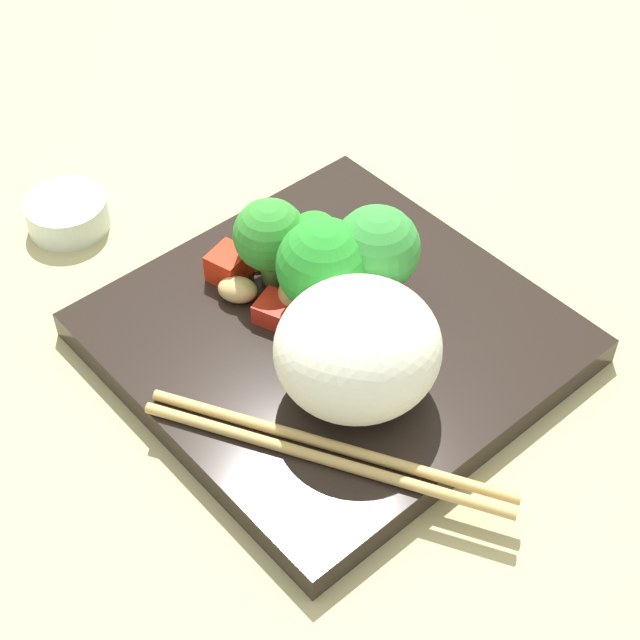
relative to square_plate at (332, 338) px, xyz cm
name	(u,v)px	position (x,y,z in cm)	size (l,w,h in cm)	color
ground_plane	(332,359)	(0.00, 0.00, -1.94)	(110.00, 110.00, 2.00)	tan
square_plate	(332,338)	(0.00, 0.00, 0.00)	(24.34, 24.34, 1.87)	black
rice_mound	(358,349)	(4.73, -2.46, 4.67)	(8.90, 9.28, 7.47)	white
broccoli_floret_0	(323,320)	(1.06, -1.68, 3.54)	(3.76, 3.76, 4.70)	#70AA53
broccoli_floret_1	(314,240)	(-3.77, 1.91, 4.34)	(3.27, 3.27, 5.28)	#7CB65B
broccoli_floret_2	(330,263)	(-0.76, 0.46, 5.45)	(5.63, 5.63, 7.49)	#7EC060
broccoli_floret_3	(377,250)	(0.50, 2.99, 5.77)	(5.15, 5.15, 7.61)	#74BF51
broccoli_floret_4	(265,240)	(-5.68, -0.43, 4.46)	(4.56, 4.56, 6.12)	#6BA144
carrot_slice_0	(258,254)	(-7.93, 0.66, 1.18)	(2.96, 2.96, 0.49)	orange
carrot_slice_1	(285,231)	(-8.33, 3.37, 1.24)	(2.05, 2.05, 0.61)	orange
carrot_slice_2	(312,241)	(-6.47, 4.10, 1.24)	(3.11, 3.11, 0.61)	orange
carrot_slice_3	(354,255)	(-3.59, 5.16, 1.29)	(2.23, 2.23, 0.71)	orange
pepper_chunk_0	(275,310)	(-2.92, -2.01, 1.61)	(2.21, 2.16, 1.34)	red
pepper_chunk_1	(378,268)	(-1.06, 4.87, 2.06)	(2.36, 2.22, 2.26)	red
pepper_chunk_2	(229,265)	(-7.65, -1.86, 1.92)	(2.38, 2.15, 1.96)	red
chicken_piece_0	(364,314)	(1.41, 1.23, 2.33)	(3.85, 3.08, 2.80)	tan
chicken_piece_1	(238,290)	(-5.74, -2.70, 1.70)	(2.50, 1.85, 1.53)	tan
chicken_piece_2	(306,289)	(-2.54, 0.16, 2.24)	(3.55, 3.03, 2.61)	tan
chopstick_pair	(327,452)	(6.87, -6.64, 1.25)	(19.16, 11.43, 0.63)	tan
sauce_cup	(67,214)	(-20.75, -5.88, 0.17)	(5.65, 5.65, 2.21)	silver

